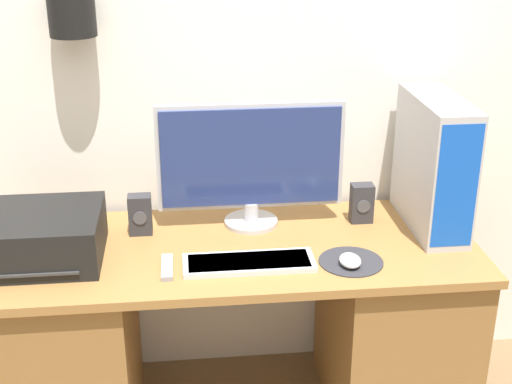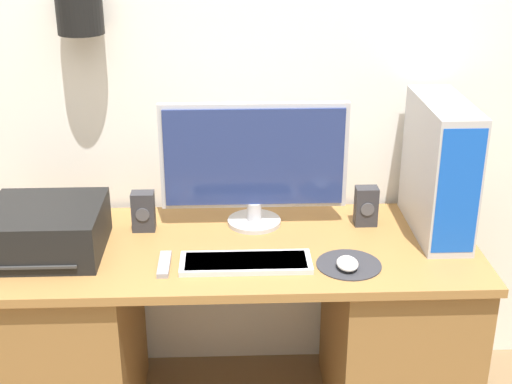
{
  "view_description": "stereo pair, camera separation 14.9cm",
  "coord_description": "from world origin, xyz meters",
  "views": [
    {
      "loc": [
        -0.15,
        -1.83,
        1.82
      ],
      "look_at": [
        0.08,
        0.33,
        0.91
      ],
      "focal_mm": 50.0,
      "sensor_mm": 36.0,
      "label": 1
    },
    {
      "loc": [
        -0.01,
        -1.84,
        1.82
      ],
      "look_at": [
        0.08,
        0.33,
        0.91
      ],
      "focal_mm": 50.0,
      "sensor_mm": 36.0,
      "label": 2
    }
  ],
  "objects": [
    {
      "name": "monitor",
      "position": [
        0.08,
        0.5,
        0.95
      ],
      "size": [
        0.66,
        0.19,
        0.45
      ],
      "color": "#B7B7BC",
      "rests_on": "desk"
    },
    {
      "name": "speaker_left",
      "position": [
        -0.31,
        0.46,
        0.78
      ],
      "size": [
        0.08,
        0.06,
        0.14
      ],
      "color": "#2D2D33",
      "rests_on": "desk"
    },
    {
      "name": "wall_back",
      "position": [
        -0.0,
        0.72,
        1.35
      ],
      "size": [
        6.4,
        0.21,
        2.7
      ],
      "color": "white",
      "rests_on": "ground_plane"
    },
    {
      "name": "desk",
      "position": [
        0.0,
        0.33,
        0.37
      ],
      "size": [
        1.67,
        0.66,
        0.71
      ],
      "color": "olive",
      "rests_on": "ground_plane"
    },
    {
      "name": "computer_tower",
      "position": [
        0.72,
        0.42,
        0.95
      ],
      "size": [
        0.16,
        0.45,
        0.47
      ],
      "color": "#B2B2B7",
      "rests_on": "desk"
    },
    {
      "name": "speaker_right",
      "position": [
        0.48,
        0.48,
        0.78
      ],
      "size": [
        0.08,
        0.06,
        0.14
      ],
      "color": "#2D2D33",
      "rests_on": "desk"
    },
    {
      "name": "mouse",
      "position": [
        0.36,
        0.15,
        0.73
      ],
      "size": [
        0.07,
        0.09,
        0.03
      ],
      "color": "silver",
      "rests_on": "mousepad"
    },
    {
      "name": "remote_control",
      "position": [
        -0.22,
        0.19,
        0.72
      ],
      "size": [
        0.04,
        0.16,
        0.02
      ],
      "color": "gray",
      "rests_on": "desk"
    },
    {
      "name": "printer",
      "position": [
        -0.62,
        0.31,
        0.79
      ],
      "size": [
        0.37,
        0.36,
        0.16
      ],
      "color": "black",
      "rests_on": "desk"
    },
    {
      "name": "keyboard",
      "position": [
        0.04,
        0.19,
        0.72
      ],
      "size": [
        0.42,
        0.15,
        0.02
      ],
      "color": "silver",
      "rests_on": "desk"
    },
    {
      "name": "mousepad",
      "position": [
        0.37,
        0.17,
        0.71
      ],
      "size": [
        0.21,
        0.21,
        0.0
      ],
      "color": "#2D2D33",
      "rests_on": "desk"
    }
  ]
}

